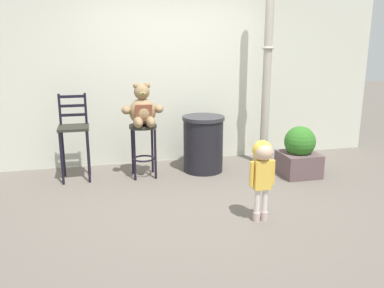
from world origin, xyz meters
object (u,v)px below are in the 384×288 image
at_px(teddy_bear, 143,110).
at_px(lamppost, 266,86).
at_px(bar_stool_with_teddy, 143,140).
at_px(trash_bin, 203,144).
at_px(bar_chair_empty, 74,132).
at_px(planter_with_shrub, 299,153).
at_px(child_walking, 262,163).

bearing_deg(teddy_bear, lamppost, 6.07).
height_order(bar_stool_with_teddy, teddy_bear, teddy_bear).
distance_m(trash_bin, bar_chair_empty, 1.73).
distance_m(trash_bin, planter_with_shrub, 1.30).
bearing_deg(bar_chair_empty, child_walking, -43.95).
bearing_deg(bar_chair_empty, teddy_bear, -9.08).
xyz_separation_m(trash_bin, lamppost, (0.96, 0.11, 0.76)).
distance_m(teddy_bear, planter_with_shrub, 2.16).
xyz_separation_m(teddy_bear, trash_bin, (0.83, 0.08, -0.52)).
xyz_separation_m(bar_chair_empty, planter_with_shrub, (2.91, -0.57, -0.32)).
relative_size(child_walking, lamppost, 0.29).
relative_size(child_walking, trash_bin, 1.08).
xyz_separation_m(lamppost, planter_with_shrub, (0.24, -0.62, -0.84)).
height_order(trash_bin, planter_with_shrub, trash_bin).
distance_m(child_walking, trash_bin, 1.73).
bearing_deg(planter_with_shrub, lamppost, 111.07).
bearing_deg(bar_stool_with_teddy, lamppost, 5.17).
height_order(bar_stool_with_teddy, lamppost, lamppost).
xyz_separation_m(bar_stool_with_teddy, bar_chair_empty, (-0.88, 0.11, 0.13)).
relative_size(teddy_bear, lamppost, 0.19).
relative_size(trash_bin, bar_chair_empty, 0.70).
bearing_deg(bar_stool_with_teddy, bar_chair_empty, 172.75).
bearing_deg(lamppost, bar_stool_with_teddy, -174.83).
xyz_separation_m(child_walking, planter_with_shrub, (1.07, 1.20, -0.30)).
xyz_separation_m(teddy_bear, bar_chair_empty, (-0.88, 0.14, -0.27)).
bearing_deg(trash_bin, teddy_bear, -174.77).
distance_m(teddy_bear, child_walking, 1.92).
relative_size(teddy_bear, trash_bin, 0.71).
xyz_separation_m(lamppost, bar_chair_empty, (-2.67, -0.05, -0.52)).
bearing_deg(bar_stool_with_teddy, teddy_bear, -90.00).
relative_size(lamppost, planter_with_shrub, 4.29).
bearing_deg(bar_stool_with_teddy, trash_bin, 3.27).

